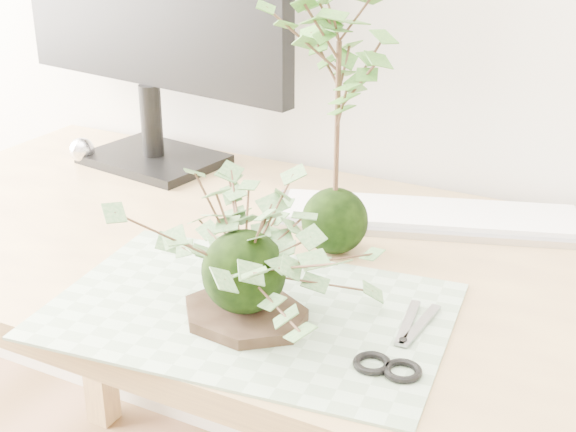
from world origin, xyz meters
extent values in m
cube|color=tan|center=(0.02, 1.23, 0.72)|extent=(1.60, 0.70, 0.04)
cube|color=tan|center=(-0.72, 1.52, 0.35)|extent=(0.06, 0.06, 0.70)
cube|color=gray|center=(-0.01, 1.05, 0.74)|extent=(0.54, 0.39, 0.00)
cylinder|color=black|center=(0.00, 1.02, 0.75)|extent=(0.19, 0.19, 0.01)
sphere|color=black|center=(0.00, 1.02, 0.81)|extent=(0.10, 0.10, 0.10)
sphere|color=black|center=(0.01, 1.26, 0.79)|extent=(0.10, 0.10, 0.10)
cylinder|color=#412B1C|center=(0.01, 1.26, 0.93)|extent=(0.01, 0.01, 0.24)
cube|color=#AFAFB5|center=(0.10, 1.43, 0.75)|extent=(0.52, 0.30, 0.01)
cube|color=white|center=(0.10, 1.43, 0.76)|extent=(0.48, 0.26, 0.01)
cube|color=black|center=(-0.46, 1.46, 0.75)|extent=(0.28, 0.22, 0.02)
cylinder|color=black|center=(-0.46, 1.46, 0.83)|extent=(0.04, 0.04, 0.14)
sphere|color=white|center=(-0.59, 1.40, 0.76)|extent=(0.05, 0.05, 0.05)
cube|color=gray|center=(0.19, 1.11, 0.75)|extent=(0.03, 0.11, 0.00)
cube|color=gray|center=(0.20, 1.11, 0.75)|extent=(0.02, 0.11, 0.00)
torus|color=black|center=(0.18, 1.00, 0.75)|extent=(0.05, 0.05, 0.01)
torus|color=black|center=(0.21, 1.00, 0.75)|extent=(0.05, 0.05, 0.01)
camera|label=1|loc=(0.45, 0.28, 1.26)|focal=50.00mm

